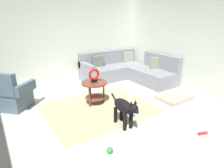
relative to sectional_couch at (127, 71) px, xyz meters
The scene contains 13 objects.
ground_plane 2.85m from the sectional_couch, 134.68° to the right, with size 6.00×6.00×0.10m, color beige.
wall_back 2.44m from the sectional_couch, 155.09° to the left, with size 6.00×0.12×2.70m, color silver.
wall_right 2.47m from the sectional_couch, 64.81° to the right, with size 0.12×6.00×2.70m, color silver.
area_rug 2.28m from the sectional_couch, 144.49° to the right, with size 2.30×1.90×0.01m, color tan.
sectional_couch is the anchor object (origin of this frame).
armchair 3.46m from the sectional_couch, behind, with size 0.99×0.99×0.88m.
side_table 2.08m from the sectional_couch, 149.69° to the right, with size 0.60×0.60×0.54m.
torus_sculpture 2.12m from the sectional_couch, 149.69° to the right, with size 0.28×0.08×0.33m.
dog_bed_mat 1.95m from the sectional_couch, 90.36° to the right, with size 0.80×0.60×0.09m, color #B2A38E.
dog 2.89m from the sectional_couch, 128.98° to the right, with size 0.24×0.85×0.63m.
dog_toy_ball 3.69m from the sectional_couch, 132.04° to the right, with size 0.10×0.10×0.10m, color green.
dog_toy_rope 3.35m from the sectional_couch, 104.45° to the right, with size 0.05×0.05×0.17m, color red.
dog_toy_bone 2.50m from the sectional_couch, 125.85° to the right, with size 0.18×0.06×0.06m, color blue.
Camera 1 is at (-1.75, -2.70, 1.94)m, focal length 30.25 mm.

